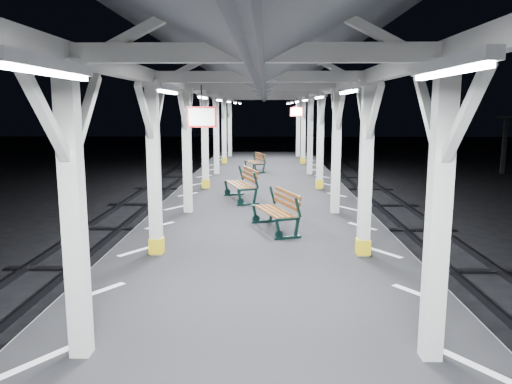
{
  "coord_description": "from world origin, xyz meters",
  "views": [
    {
      "loc": [
        0.12,
        -7.34,
        3.82
      ],
      "look_at": [
        -0.07,
        2.23,
        2.2
      ],
      "focal_mm": 35.0,
      "sensor_mm": 36.0,
      "label": 1
    }
  ],
  "objects": [
    {
      "name": "hazard_stripes_left",
      "position": [
        -2.45,
        0.0,
        1.0
      ],
      "size": [
        1.0,
        48.0,
        0.01
      ],
      "primitive_type": "cube",
      "color": "silver",
      "rests_on": "platform"
    },
    {
      "name": "hazard_stripes_right",
      "position": [
        2.45,
        0.0,
        1.0
      ],
      "size": [
        1.0,
        48.0,
        0.01
      ],
      "primitive_type": "cube",
      "color": "silver",
      "rests_on": "platform"
    },
    {
      "name": "platform",
      "position": [
        0.0,
        0.0,
        0.5
      ],
      "size": [
        6.0,
        50.0,
        1.0
      ],
      "primitive_type": "cube",
      "color": "black",
      "rests_on": "ground"
    },
    {
      "name": "bench_mid",
      "position": [
        0.43,
        3.99,
        1.49
      ],
      "size": [
        1.13,
        1.81,
        0.92
      ],
      "rotation": [
        0.0,
        0.0,
        0.33
      ],
      "color": "black",
      "rests_on": "platform"
    },
    {
      "name": "canopy",
      "position": [
        0.0,
        -0.02,
        4.56
      ],
      "size": [
        5.4,
        49.0,
        4.65
      ],
      "color": "silver",
      "rests_on": "platform"
    },
    {
      "name": "ground",
      "position": [
        0.0,
        0.0,
        0.0
      ],
      "size": [
        120.0,
        120.0,
        0.0
      ],
      "primitive_type": "plane",
      "color": "black",
      "rests_on": "ground"
    },
    {
      "name": "bench_far",
      "position": [
        -0.56,
        7.82,
        1.53
      ],
      "size": [
        1.17,
        1.93,
        0.99
      ],
      "rotation": [
        0.0,
        0.0,
        0.3
      ],
      "color": "black",
      "rests_on": "platform"
    },
    {
      "name": "bench_extra",
      "position": [
        -0.3,
        14.95,
        1.43
      ],
      "size": [
        1.0,
        1.59,
        0.81
      ],
      "rotation": [
        0.0,
        0.0,
        0.33
      ],
      "color": "black",
      "rests_on": "platform"
    }
  ]
}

